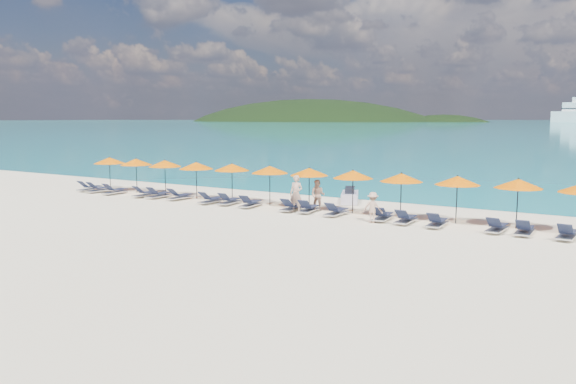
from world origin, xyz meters
The scene contains 36 objects.
ground centered at (0.00, 0.00, 0.00)m, with size 1400.00×1400.00×0.00m, color beige.
headland_main centered at (-300.00, 540.00, -38.00)m, with size 374.00×242.00×126.50m.
headland_small centered at (-150.00, 560.00, -35.00)m, with size 162.00×126.00×85.50m.
jetski centered at (0.82, 8.57, 0.36)m, with size 1.81×2.63×0.88m.
beachgoer_a centered at (-0.15, 4.06, 0.98)m, with size 0.71×0.47×1.95m, color tan.
beachgoer_b centered at (0.53, 5.18, 0.82)m, with size 0.80×0.46×1.64m, color tan.
beachgoer_c centered at (4.41, 3.40, 0.73)m, with size 0.94×0.44×1.45m, color tan.
umbrella_0 centered at (-15.54, 5.29, 2.02)m, with size 2.10×2.10×2.28m.
umbrella_1 centered at (-13.07, 5.34, 2.02)m, with size 2.10×2.10×2.28m.
umbrella_2 centered at (-10.56, 5.37, 2.02)m, with size 2.10×2.10×2.28m.
umbrella_3 centered at (-7.81, 5.17, 2.02)m, with size 2.10×2.10×2.28m.
umbrella_4 centered at (-5.32, 5.43, 2.02)m, with size 2.10×2.10×2.28m.
umbrella_5 centered at (-2.57, 5.28, 2.02)m, with size 2.10×2.10×2.28m.
umbrella_6 centered at (-0.09, 5.35, 2.02)m, with size 2.10×2.10×2.28m.
umbrella_7 centered at (2.50, 5.30, 2.02)m, with size 2.10×2.10×2.28m.
umbrella_8 centered at (5.12, 5.18, 2.02)m, with size 2.10×2.10×2.28m.
umbrella_9 centered at (7.79, 5.27, 2.02)m, with size 2.10×2.10×2.28m.
umbrella_10 centered at (10.41, 5.43, 2.02)m, with size 2.10×2.10×2.28m.
lounger_0 centered at (-16.20, 4.10, 0.24)m, with size 0.70×1.73×0.66m.
lounger_1 centered at (-15.19, 4.00, 0.24)m, with size 0.74×1.74×0.66m.
lounger_2 centered at (-13.59, 3.91, 0.24)m, with size 0.63×1.70×0.66m.
lounger_3 centered at (-10.99, 4.02, 0.24)m, with size 0.79×1.75×0.66m.
lounger_4 centered at (-9.92, 4.10, 0.24)m, with size 0.64×1.71×0.66m.
lounger_5 centered at (-8.35, 4.24, 0.24)m, with size 0.77×1.75×0.66m.
lounger_6 centered at (-5.79, 4.03, 0.24)m, with size 0.73×1.74×0.66m.
lounger_7 centered at (-4.64, 4.25, 0.24)m, with size 0.72×1.73×0.66m.
lounger_8 centered at (-3.10, 4.10, 0.24)m, with size 0.79×1.75×0.66m.
lounger_9 centered at (-0.50, 4.20, 0.24)m, with size 0.63×1.70×0.66m.
lounger_10 centered at (0.48, 4.27, 0.24)m, with size 0.79×1.75×0.66m.
lounger_11 centered at (2.13, 4.16, 0.24)m, with size 0.67×1.72×0.66m.
lounger_12 centered at (4.64, 4.11, 0.24)m, with size 0.75×1.74×0.66m.
lounger_13 centered at (5.82, 3.97, 0.24)m, with size 0.63×1.70×0.66m.
lounger_14 centered at (7.31, 3.89, 0.24)m, with size 0.65×1.71×0.66m.
lounger_15 centered at (9.86, 4.08, 0.24)m, with size 0.74×1.74×0.66m.
lounger_16 centered at (10.96, 4.12, 0.24)m, with size 0.63×1.70×0.66m.
lounger_17 centered at (12.57, 4.10, 0.24)m, with size 0.74×1.74×0.66m.
Camera 1 is at (14.45, -20.82, 4.92)m, focal length 35.00 mm.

